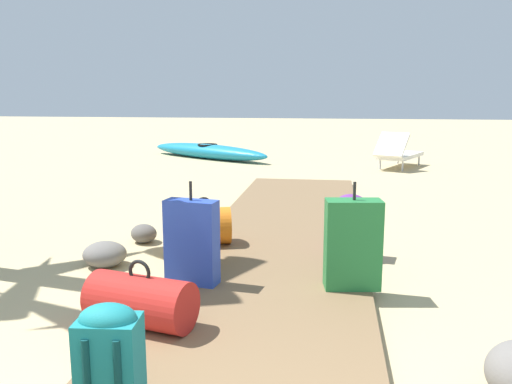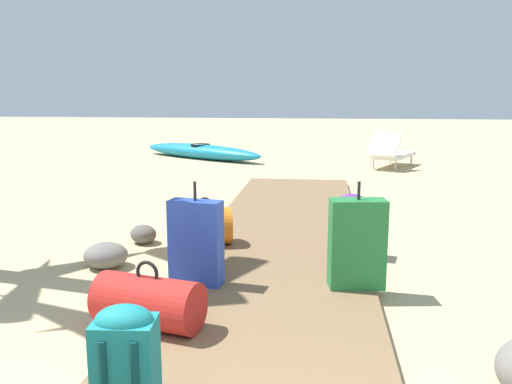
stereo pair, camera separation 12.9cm
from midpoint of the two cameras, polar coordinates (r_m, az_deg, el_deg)
The scene contains 13 objects.
ground_plane at distance 4.53m, azimuth 0.84°, elevation -9.90°, with size 60.00×60.00×0.00m, color tan.
boardwalk at distance 5.33m, azimuth 1.84°, elevation -6.31°, with size 1.69×8.53×0.08m, color brown.
suitcase_blue at distance 4.26m, azimuth -7.33°, elevation -5.40°, with size 0.44×0.24×0.83m.
duffel_bag_red at distance 3.60m, azimuth -12.52°, elevation -11.46°, with size 0.76×0.50×0.45m.
backpack_purple at distance 5.25m, azimuth 9.52°, elevation -3.00°, with size 0.33×0.30×0.55m.
suitcase_green at distance 4.22m, azimuth 9.93°, elevation -5.48°, with size 0.45×0.27×0.84m.
backpack_teal at distance 2.62m, azimuth -15.24°, elevation -17.23°, with size 0.30×0.24×0.57m.
backpack_yellow at distance 4.81m, azimuth -7.85°, elevation -4.15°, with size 0.29×0.27×0.55m.
duffel_bag_orange at distance 5.38m, azimuth -6.22°, elevation -3.66°, with size 0.62×0.51×0.49m.
lounge_chair at distance 11.80m, azimuth 14.01°, elevation 4.13°, with size 1.20×1.66×0.78m.
kayak at distance 13.17m, azimuth -6.26°, elevation 4.36°, with size 3.55×2.53×0.36m.
rock_left_far at distance 5.13m, azimuth -16.52°, elevation -6.53°, with size 0.39×0.41×0.23m, color slate.
rock_left_mid at distance 5.84m, azimuth -12.62°, elevation -4.44°, with size 0.26×0.31×0.20m, color #5B5651.
Camera 2 is at (0.39, -0.82, 1.58)m, focal length 37.26 mm.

